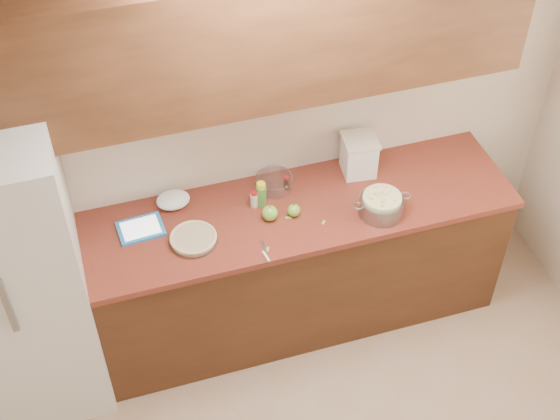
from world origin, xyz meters
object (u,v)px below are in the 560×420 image
object	(u,v)px
flour_canister	(359,155)
tablet	(141,229)
pie	(193,239)
colander	(381,205)

from	to	relation	value
flour_canister	tablet	xyz separation A→B (m)	(-1.29, -0.10, -0.11)
pie	colander	bearing A→B (deg)	-5.17
pie	tablet	world-z (taller)	pie
pie	flour_canister	size ratio (longest dim) A/B	1.09
pie	tablet	xyz separation A→B (m)	(-0.25, 0.17, -0.01)
flour_canister	pie	bearing A→B (deg)	-165.41
pie	tablet	bearing A→B (deg)	146.18
pie	colander	size ratio (longest dim) A/B	0.78
colander	flour_canister	bearing A→B (deg)	88.97
flour_canister	tablet	bearing A→B (deg)	-175.54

